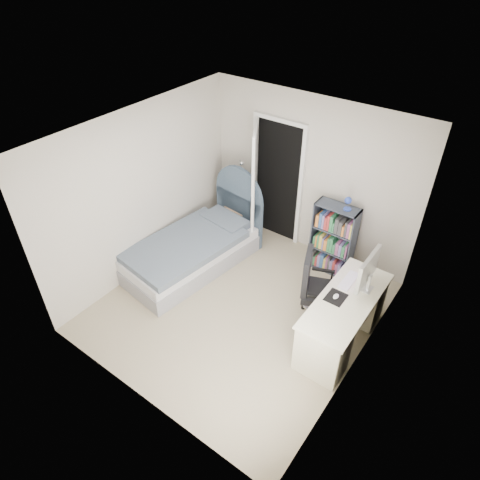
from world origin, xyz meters
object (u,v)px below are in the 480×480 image
Objects in this scene: bookcase at (333,240)px; desk at (343,318)px; office_chair at (315,286)px; bed at (196,248)px; nightstand at (239,211)px; floor_lamp at (241,202)px.

bookcase is 0.89× the size of desk.
desk is 1.38× the size of office_chair.
bed is 2.06× the size of office_chair.
office_chair is (2.01, -1.09, 0.21)m from nightstand.
bookcase is at bearing 122.05° from desk.
desk reaches higher than office_chair.
floor_lamp is 2.80m from desk.
bed is 3.81× the size of nightstand.
bed is at bearing 177.96° from desk.
bookcase is (1.75, 1.12, 0.24)m from bed.
desk is at bearing -26.73° from floor_lamp.
office_chair is at bearing -75.57° from bookcase.
bed is 1.49× the size of desk.
floor_lamp is 1.21× the size of office_chair.
desk is (2.49, -1.21, 0.02)m from nightstand.
floor_lamp is (0.01, 1.17, 0.24)m from bed.
floor_lamp is 2.32m from office_chair.
bed is 1.19m from floor_lamp.
office_chair is at bearing 166.36° from desk.
floor_lamp is at bearing 89.60° from bed.
desk is (0.76, -1.21, -0.14)m from bookcase.
bookcase is at bearing 0.03° from nightstand.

